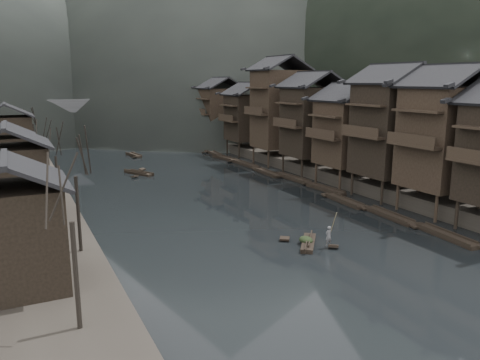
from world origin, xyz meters
TOP-DOWN VIEW (x-y plane):
  - water at (0.00, 0.00)m, footprint 300.00×300.00m
  - right_bank at (35.00, 40.00)m, footprint 40.00×200.00m
  - stilt_houses at (17.28, 19.11)m, footprint 9.00×67.60m
  - left_houses at (-20.50, 20.12)m, footprint 8.10×53.20m
  - bare_trees at (-17.00, 18.25)m, footprint 3.84×75.19m
  - moored_sampans at (11.74, 21.49)m, footprint 3.15×62.71m
  - midriver_boats at (-3.04, 38.72)m, footprint 5.72×21.54m
  - stone_bridge at (-0.00, 72.00)m, footprint 40.00×6.00m
  - hero_sampan at (0.32, -3.31)m, footprint 3.41×4.03m
  - cargo_heap at (0.19, -3.15)m, footprint 1.00×1.31m
  - boatman at (1.30, -4.56)m, footprint 0.60×0.42m
  - bamboo_pole at (1.50, -4.56)m, footprint 0.76×2.18m

SIDE VIEW (x-z plane):
  - water at x=0.00m, z-range 0.00..0.00m
  - midriver_boats at x=-3.04m, z-range -0.02..0.43m
  - hero_sampan at x=0.32m, z-range -0.01..0.42m
  - moored_sampans at x=11.74m, z-range -0.03..0.44m
  - cargo_heap at x=0.19m, z-range 0.43..1.03m
  - right_bank at x=35.00m, z-range 0.00..1.80m
  - boatman at x=1.30m, z-range 0.43..1.99m
  - bamboo_pole at x=1.50m, z-range 1.99..5.70m
  - stone_bridge at x=0.00m, z-range 0.61..9.61m
  - left_houses at x=-20.50m, z-range 1.30..10.02m
  - bare_trees at x=-17.00m, z-range 2.62..10.30m
  - stilt_houses at x=17.28m, z-range 0.52..17.18m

